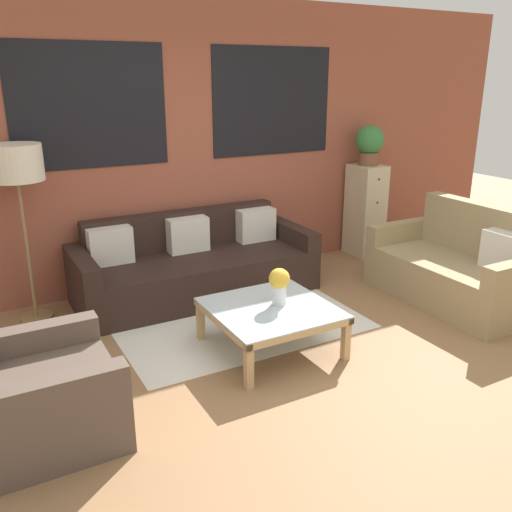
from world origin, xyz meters
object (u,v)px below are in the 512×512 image
(coffee_table, at_px, (271,313))
(potted_plant, at_px, (369,143))
(armchair_corner, at_px, (40,395))
(flower_vase, at_px, (279,284))
(settee_vintage, at_px, (456,270))
(drawer_cabinet, at_px, (365,210))
(couch_dark, at_px, (195,267))
(floor_lamp, at_px, (16,168))

(coffee_table, relative_size, potted_plant, 2.01)
(armchair_corner, relative_size, potted_plant, 1.89)
(coffee_table, bearing_deg, flower_vase, 6.16)
(settee_vintage, relative_size, drawer_cabinet, 1.44)
(drawer_cabinet, bearing_deg, couch_dark, -174.88)
(couch_dark, bearing_deg, armchair_corner, -135.63)
(settee_vintage, bearing_deg, flower_vase, 179.51)
(couch_dark, bearing_deg, drawer_cabinet, 5.12)
(couch_dark, height_order, floor_lamp, floor_lamp)
(coffee_table, bearing_deg, floor_lamp, 135.49)
(armchair_corner, distance_m, floor_lamp, 2.09)
(armchair_corner, xyz_separation_m, floor_lamp, (0.20, 1.79, 1.06))
(coffee_table, relative_size, floor_lamp, 0.59)
(settee_vintage, distance_m, coffee_table, 2.03)
(couch_dark, relative_size, flower_vase, 7.78)
(floor_lamp, distance_m, drawer_cabinet, 3.84)
(coffee_table, bearing_deg, settee_vintage, -0.23)
(floor_lamp, xyz_separation_m, potted_plant, (3.75, 0.04, -0.01))
(floor_lamp, bearing_deg, couch_dark, -6.23)
(floor_lamp, bearing_deg, settee_vintage, -23.09)
(drawer_cabinet, distance_m, potted_plant, 0.79)
(coffee_table, distance_m, drawer_cabinet, 2.72)
(settee_vintage, height_order, floor_lamp, floor_lamp)
(potted_plant, bearing_deg, couch_dark, -174.88)
(couch_dark, height_order, potted_plant, potted_plant)
(couch_dark, xyz_separation_m, settee_vintage, (2.10, -1.36, 0.03))
(couch_dark, relative_size, coffee_table, 2.54)
(potted_plant, distance_m, flower_vase, 2.75)
(settee_vintage, distance_m, floor_lamp, 4.02)
(armchair_corner, xyz_separation_m, potted_plant, (3.95, 1.84, 1.05))
(armchair_corner, height_order, potted_plant, potted_plant)
(potted_plant, bearing_deg, drawer_cabinet, -90.00)
(coffee_table, bearing_deg, potted_plant, 35.17)
(settee_vintage, height_order, potted_plant, potted_plant)
(armchair_corner, bearing_deg, flower_vase, 8.97)
(settee_vintage, bearing_deg, drawer_cabinet, 83.43)
(potted_plant, relative_size, flower_vase, 1.52)
(settee_vintage, height_order, flower_vase, settee_vintage)
(couch_dark, xyz_separation_m, drawer_cabinet, (2.28, 0.20, 0.26))
(coffee_table, distance_m, floor_lamp, 2.39)
(drawer_cabinet, distance_m, flower_vase, 2.64)
(couch_dark, xyz_separation_m, coffee_table, (0.07, -1.35, 0.03))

